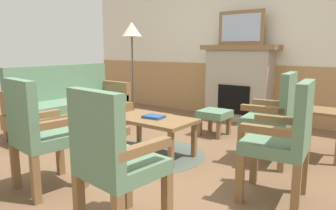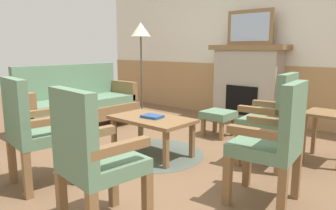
# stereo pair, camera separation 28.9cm
# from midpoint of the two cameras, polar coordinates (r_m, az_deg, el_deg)

# --- Properties ---
(ground_plane) EXTENTS (14.00, 14.00, 0.00)m
(ground_plane) POSITION_cam_midpoint_polar(r_m,az_deg,el_deg) (3.64, -5.68, -9.35)
(ground_plane) COLOR brown
(wall_back) EXTENTS (7.20, 0.14, 2.70)m
(wall_back) POSITION_cam_midpoint_polar(r_m,az_deg,el_deg) (5.62, 12.70, 10.95)
(wall_back) COLOR silver
(wall_back) RESTS_ON ground_plane
(fireplace) EXTENTS (1.30, 0.44, 1.28)m
(fireplace) POSITION_cam_midpoint_polar(r_m,az_deg,el_deg) (5.42, 11.32, 4.07)
(fireplace) COLOR #A39989
(fireplace) RESTS_ON ground_plane
(framed_picture) EXTENTS (0.80, 0.04, 0.56)m
(framed_picture) POSITION_cam_midpoint_polar(r_m,az_deg,el_deg) (5.40, 11.67, 13.68)
(framed_picture) COLOR brown
(framed_picture) RESTS_ON fireplace
(couch) EXTENTS (0.70, 1.80, 0.98)m
(couch) POSITION_cam_midpoint_polar(r_m,az_deg,el_deg) (4.86, -18.90, -0.03)
(couch) COLOR brown
(couch) RESTS_ON ground_plane
(coffee_table) EXTENTS (0.96, 0.56, 0.44)m
(coffee_table) POSITION_cam_midpoint_polar(r_m,az_deg,el_deg) (3.59, -5.06, -3.20)
(coffee_table) COLOR brown
(coffee_table) RESTS_ON ground_plane
(round_rug) EXTENTS (1.21, 1.21, 0.01)m
(round_rug) POSITION_cam_midpoint_polar(r_m,az_deg,el_deg) (3.70, -4.97, -8.97)
(round_rug) COLOR #4C564C
(round_rug) RESTS_ON ground_plane
(book_on_table) EXTENTS (0.24, 0.19, 0.03)m
(book_on_table) POSITION_cam_midpoint_polar(r_m,az_deg,el_deg) (3.56, -4.96, -2.17)
(book_on_table) COLOR navy
(book_on_table) RESTS_ON coffee_table
(footstool) EXTENTS (0.40, 0.40, 0.36)m
(footstool) POSITION_cam_midpoint_polar(r_m,az_deg,el_deg) (4.45, 6.67, -1.93)
(footstool) COLOR brown
(footstool) RESTS_ON ground_plane
(armchair_near_fireplace) EXTENTS (0.53, 0.53, 0.98)m
(armchair_near_fireplace) POSITION_cam_midpoint_polar(r_m,az_deg,el_deg) (3.43, 16.61, -1.62)
(armchair_near_fireplace) COLOR brown
(armchair_near_fireplace) RESTS_ON ground_plane
(armchair_by_window_left) EXTENTS (0.53, 0.53, 0.98)m
(armchair_by_window_left) POSITION_cam_midpoint_polar(r_m,az_deg,el_deg) (2.59, 17.60, -5.46)
(armchair_by_window_left) COLOR brown
(armchair_by_window_left) RESTS_ON ground_plane
(armchair_front_left) EXTENTS (0.52, 0.52, 0.98)m
(armchair_front_left) POSITION_cam_midpoint_polar(r_m,az_deg,el_deg) (2.08, -13.97, -9.17)
(armchair_front_left) COLOR brown
(armchair_front_left) RESTS_ON ground_plane
(armchair_front_center) EXTENTS (0.53, 0.53, 0.98)m
(armchair_front_center) POSITION_cam_midpoint_polar(r_m,az_deg,el_deg) (2.92, -25.29, -4.22)
(armchair_front_center) COLOR brown
(armchair_front_center) RESTS_ON ground_plane
(side_table) EXTENTS (0.44, 0.44, 0.55)m
(side_table) POSITION_cam_midpoint_polar(r_m,az_deg,el_deg) (3.83, 24.79, -2.53)
(side_table) COLOR brown
(side_table) RESTS_ON ground_plane
(floor_lamp_by_couch) EXTENTS (0.36, 0.36, 1.68)m
(floor_lamp_by_couch) POSITION_cam_midpoint_polar(r_m,az_deg,el_deg) (5.71, -8.11, 12.49)
(floor_lamp_by_couch) COLOR #332D28
(floor_lamp_by_couch) RESTS_ON ground_plane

